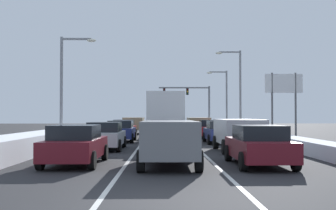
{
  "coord_description": "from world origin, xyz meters",
  "views": [
    {
      "loc": [
        -0.33,
        -8.76,
        1.87
      ],
      "look_at": [
        0.29,
        33.23,
        2.95
      ],
      "focal_mm": 43.8,
      "sensor_mm": 36.0,
      "label": 1
    }
  ],
  "objects": [
    {
      "name": "suv_silver_right_lane_second",
      "position": [
        3.64,
        12.48,
        1.02
      ],
      "size": [
        2.16,
        4.9,
        1.67
      ],
      "color": "#B7BABF",
      "rests_on": "ground"
    },
    {
      "name": "sedan_navy_right_lane_third",
      "position": [
        3.6,
        18.85,
        0.76
      ],
      "size": [
        2.0,
        4.5,
        1.51
      ],
      "color": "navy",
      "rests_on": "ground"
    },
    {
      "name": "lane_stripe_between_center_lane_and_left_lane",
      "position": [
        -1.7,
        25.57,
        0.0
      ],
      "size": [
        0.14,
        56.26,
        0.01
      ],
      "primitive_type": "cube",
      "color": "silver",
      "rests_on": "ground"
    },
    {
      "name": "box_truck_center_lane_third",
      "position": [
        -0.11,
        19.39,
        1.9
      ],
      "size": [
        2.53,
        7.2,
        3.36
      ],
      "color": "#38383D",
      "rests_on": "ground"
    },
    {
      "name": "roadside_sign_right",
      "position": [
        10.01,
        25.74,
        4.02
      ],
      "size": [
        3.2,
        0.16,
        5.5
      ],
      "color": "#59595B",
      "rests_on": "ground"
    },
    {
      "name": "suv_tan_left_lane_fifth",
      "position": [
        -3.21,
        33.44,
        1.02
      ],
      "size": [
        2.16,
        4.9,
        1.67
      ],
      "color": "#937F60",
      "rests_on": "ground"
    },
    {
      "name": "sedan_black_center_lane_fifth",
      "position": [
        -0.17,
        33.22,
        0.76
      ],
      "size": [
        2.0,
        4.5,
        1.51
      ],
      "color": "black",
      "rests_on": "ground"
    },
    {
      "name": "street_lamp_left_mid",
      "position": [
        -7.37,
        21.49,
        4.64
      ],
      "size": [
        2.66,
        0.36,
        7.69
      ],
      "color": "gray",
      "rests_on": "ground"
    },
    {
      "name": "suv_tan_right_lane_fifth",
      "position": [
        3.19,
        30.84,
        1.02
      ],
      "size": [
        2.16,
        4.9,
        1.67
      ],
      "color": "#937F60",
      "rests_on": "ground"
    },
    {
      "name": "snow_bank_right_shoulder",
      "position": [
        7.0,
        25.57,
        0.33
      ],
      "size": [
        1.34,
        56.26,
        0.66
      ],
      "primitive_type": "cube",
      "color": "white",
      "rests_on": "ground"
    },
    {
      "name": "traffic_light_gantry",
      "position": [
        4.27,
        51.14,
        4.5
      ],
      "size": [
        7.54,
        0.47,
        6.2
      ],
      "color": "slate",
      "rests_on": "ground"
    },
    {
      "name": "sedan_silver_left_lane_second",
      "position": [
        -3.44,
        13.74,
        0.76
      ],
      "size": [
        2.0,
        4.5,
        1.51
      ],
      "color": "#B7BABF",
      "rests_on": "ground"
    },
    {
      "name": "suv_green_center_lane_fourth",
      "position": [
        -0.19,
        27.09,
        1.02
      ],
      "size": [
        2.16,
        4.9,
        1.67
      ],
      "color": "#1E5633",
      "rests_on": "ground"
    },
    {
      "name": "sedan_white_center_lane_second",
      "position": [
        -0.18,
        12.46,
        0.76
      ],
      "size": [
        2.0,
        4.5,
        1.51
      ],
      "color": "silver",
      "rests_on": "ground"
    },
    {
      "name": "sedan_red_right_lane_fourth",
      "position": [
        3.64,
        24.94,
        0.76
      ],
      "size": [
        2.0,
        4.5,
        1.51
      ],
      "color": "maroon",
      "rests_on": "ground"
    },
    {
      "name": "ground_plane",
      "position": [
        0.0,
        20.46,
        0.0
      ],
      "size": [
        132.98,
        132.98,
        0.0
      ],
      "primitive_type": "plane",
      "color": "#28282B"
    },
    {
      "name": "sedan_maroon_right_lane_nearest",
      "position": [
        3.28,
        6.47,
        0.76
      ],
      "size": [
        2.0,
        4.5,
        1.51
      ],
      "color": "maroon",
      "rests_on": "ground"
    },
    {
      "name": "suv_gray_center_lane_nearest",
      "position": [
        -0.07,
        6.41,
        1.02
      ],
      "size": [
        2.16,
        4.9,
        1.67
      ],
      "color": "slate",
      "rests_on": "ground"
    },
    {
      "name": "street_lamp_right_near",
      "position": [
        7.4,
        33.25,
        5.1
      ],
      "size": [
        2.66,
        0.36,
        8.57
      ],
      "color": "gray",
      "rests_on": "ground"
    },
    {
      "name": "street_lamp_right_mid",
      "position": [
        7.57,
        43.48,
        4.59
      ],
      "size": [
        2.66,
        0.36,
        7.6
      ],
      "color": "gray",
      "rests_on": "ground"
    },
    {
      "name": "snow_bank_left_shoulder",
      "position": [
        -7.0,
        25.57,
        0.47
      ],
      "size": [
        2.15,
        56.26,
        0.94
      ],
      "primitive_type": "cube",
      "color": "white",
      "rests_on": "ground"
    },
    {
      "name": "sedan_red_left_lane_fourth",
      "position": [
        -3.61,
        26.79,
        0.76
      ],
      "size": [
        2.0,
        4.5,
        1.51
      ],
      "color": "maroon",
      "rests_on": "ground"
    },
    {
      "name": "sedan_maroon_left_lane_nearest",
      "position": [
        -3.62,
        6.89,
        0.76
      ],
      "size": [
        2.0,
        4.5,
        1.51
      ],
      "color": "maroon",
      "rests_on": "ground"
    },
    {
      "name": "sedan_navy_left_lane_third",
      "position": [
        -3.26,
        20.59,
        0.76
      ],
      "size": [
        2.0,
        4.5,
        1.51
      ],
      "color": "navy",
      "rests_on": "ground"
    },
    {
      "name": "lane_stripe_between_right_lane_and_center_lane",
      "position": [
        1.7,
        25.57,
        0.0
      ],
      "size": [
        0.14,
        56.26,
        0.01
      ],
      "primitive_type": "cube",
      "color": "silver",
      "rests_on": "ground"
    }
  ]
}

